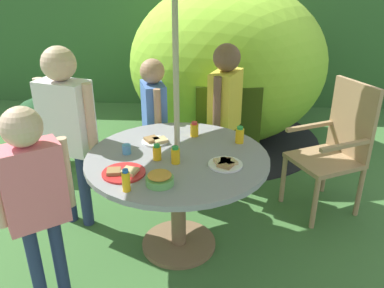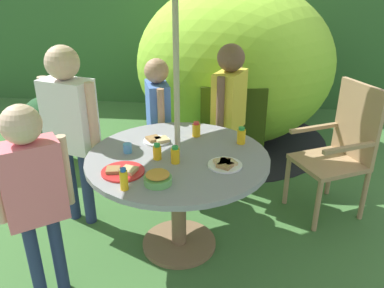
% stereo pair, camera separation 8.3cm
% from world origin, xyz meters
% --- Properties ---
extents(ground_plane, '(10.00, 10.00, 0.02)m').
position_xyz_m(ground_plane, '(0.00, 0.00, -0.01)').
color(ground_plane, '#3D6B33').
extents(hedge_backdrop, '(9.00, 0.70, 1.75)m').
position_xyz_m(hedge_backdrop, '(0.00, 3.52, 0.87)').
color(hedge_backdrop, '#33602D').
rests_on(hedge_backdrop, ground_plane).
extents(garden_table, '(1.19, 1.19, 0.72)m').
position_xyz_m(garden_table, '(0.00, 0.00, 0.57)').
color(garden_table, brown).
rests_on(garden_table, ground_plane).
extents(wooden_chair, '(0.63, 0.61, 1.05)m').
position_xyz_m(wooden_chair, '(1.19, 0.60, 0.57)').
color(wooden_chair, tan).
rests_on(wooden_chair, ground_plane).
extents(dome_tent, '(2.18, 2.18, 1.73)m').
position_xyz_m(dome_tent, '(0.34, 1.99, 0.86)').
color(dome_tent, '#8CC633').
rests_on(dome_tent, ground_plane).
extents(potted_plant, '(0.53, 0.53, 0.71)m').
position_xyz_m(potted_plant, '(-1.45, 1.15, 0.39)').
color(potted_plant, brown).
rests_on(potted_plant, ground_plane).
extents(child_in_yellow_shirt, '(0.29, 0.42, 1.29)m').
position_xyz_m(child_in_yellow_shirt, '(0.31, 0.83, 0.83)').
color(child_in_yellow_shirt, navy).
rests_on(child_in_yellow_shirt, ground_plane).
extents(child_in_blue_shirt, '(0.26, 0.38, 1.17)m').
position_xyz_m(child_in_blue_shirt, '(-0.28, 0.79, 0.75)').
color(child_in_blue_shirt, brown).
rests_on(child_in_blue_shirt, ground_plane).
extents(child_in_white_shirt, '(0.45, 0.29, 1.37)m').
position_xyz_m(child_in_white_shirt, '(-0.80, 0.23, 0.87)').
color(child_in_white_shirt, navy).
rests_on(child_in_white_shirt, ground_plane).
extents(child_in_pink_shirt, '(0.36, 0.33, 1.22)m').
position_xyz_m(child_in_pink_shirt, '(-0.71, -0.54, 0.78)').
color(child_in_pink_shirt, navy).
rests_on(child_in_pink_shirt, ground_plane).
extents(snack_bowl, '(0.16, 0.16, 0.08)m').
position_xyz_m(snack_bowl, '(-0.06, -0.37, 0.75)').
color(snack_bowl, '#66B259').
rests_on(snack_bowl, garden_table).
extents(plate_far_right, '(0.26, 0.26, 0.03)m').
position_xyz_m(plate_far_right, '(-0.29, -0.27, 0.73)').
color(plate_far_right, red).
rests_on(plate_far_right, garden_table).
extents(plate_mid_left, '(0.19, 0.19, 0.03)m').
position_xyz_m(plate_mid_left, '(-0.17, 0.20, 0.73)').
color(plate_mid_left, white).
rests_on(plate_mid_left, garden_table).
extents(plate_far_left, '(0.21, 0.21, 0.03)m').
position_xyz_m(plate_far_left, '(0.31, -0.12, 0.73)').
color(plate_far_left, white).
rests_on(plate_far_left, garden_table).
extents(juice_bottle_near_left, '(0.06, 0.06, 0.12)m').
position_xyz_m(juice_bottle_near_left, '(0.41, 0.24, 0.77)').
color(juice_bottle_near_left, yellow).
rests_on(juice_bottle_near_left, garden_table).
extents(juice_bottle_near_right, '(0.06, 0.06, 0.11)m').
position_xyz_m(juice_bottle_near_right, '(-0.00, -0.11, 0.77)').
color(juice_bottle_near_right, yellow).
rests_on(juice_bottle_near_right, garden_table).
extents(juice_bottle_center_front, '(0.05, 0.05, 0.13)m').
position_xyz_m(juice_bottle_center_front, '(-0.23, -0.45, 0.78)').
color(juice_bottle_center_front, yellow).
rests_on(juice_bottle_center_front, garden_table).
extents(juice_bottle_center_back, '(0.06, 0.06, 0.11)m').
position_xyz_m(juice_bottle_center_back, '(0.09, 0.33, 0.77)').
color(juice_bottle_center_back, yellow).
rests_on(juice_bottle_center_back, garden_table).
extents(juice_bottle_mid_right, '(0.05, 0.05, 0.11)m').
position_xyz_m(juice_bottle_mid_right, '(-0.12, -0.06, 0.77)').
color(juice_bottle_mid_right, yellow).
rests_on(juice_bottle_mid_right, garden_table).
extents(cup_near, '(0.06, 0.06, 0.06)m').
position_xyz_m(cup_near, '(-0.33, 0.01, 0.75)').
color(cup_near, '#4C99D8').
rests_on(cup_near, garden_table).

